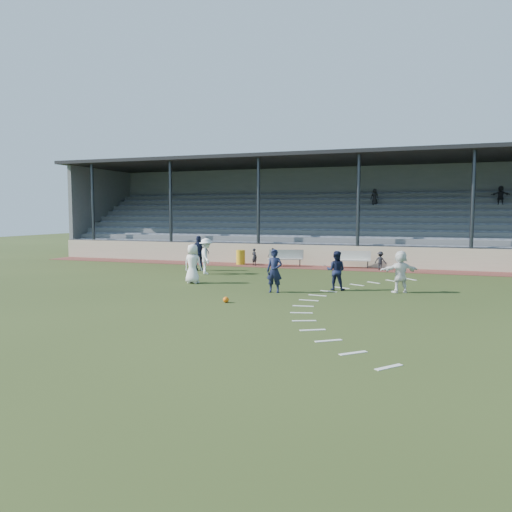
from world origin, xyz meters
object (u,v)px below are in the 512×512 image
(bench_left, at_px, (286,256))
(player_white_lead, at_px, (193,264))
(player_navy_lead, at_px, (274,271))
(bench_right, at_px, (353,258))
(football, at_px, (226,300))
(trash_bin, at_px, (241,257))

(bench_left, height_order, player_white_lead, player_white_lead)
(player_white_lead, xyz_separation_m, player_navy_lead, (4.15, -1.27, -0.01))
(bench_right, xyz_separation_m, football, (-2.61, -12.31, -0.48))
(bench_right, bearing_deg, bench_left, 178.75)
(football, distance_m, player_white_lead, 5.13)
(bench_left, distance_m, bench_right, 3.80)
(trash_bin, bearing_deg, bench_right, 2.88)
(player_white_lead, bearing_deg, player_navy_lead, 166.86)
(bench_left, bearing_deg, football, -106.46)
(player_navy_lead, bearing_deg, bench_left, 100.97)
(bench_left, relative_size, player_white_lead, 1.16)
(bench_left, height_order, trash_bin, bench_left)
(trash_bin, relative_size, player_navy_lead, 0.51)
(bench_right, relative_size, player_white_lead, 1.18)
(bench_right, height_order, player_white_lead, player_white_lead)
(football, xyz_separation_m, player_white_lead, (-3.20, 3.93, 0.76))
(bench_right, height_order, player_navy_lead, player_navy_lead)
(trash_bin, distance_m, player_white_lead, 8.09)
(bench_right, relative_size, player_navy_lead, 1.20)
(trash_bin, height_order, player_white_lead, player_white_lead)
(bench_left, relative_size, bench_right, 0.98)
(player_navy_lead, bearing_deg, bench_right, 78.32)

